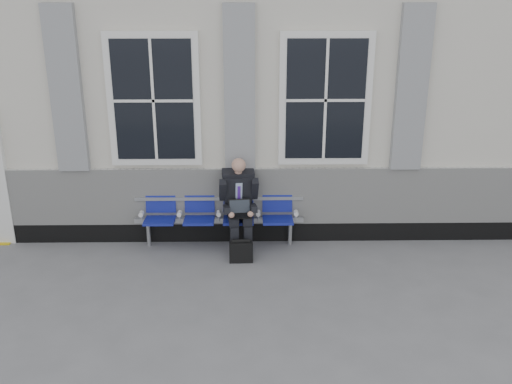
{
  "coord_description": "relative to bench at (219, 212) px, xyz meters",
  "views": [
    {
      "loc": [
        -0.79,
        -6.82,
        3.8
      ],
      "look_at": [
        -0.67,
        0.9,
        1.02
      ],
      "focal_mm": 40.0,
      "sensor_mm": 36.0,
      "label": 1
    }
  ],
  "objects": [
    {
      "name": "briefcase",
      "position": [
        0.34,
        -0.6,
        -0.39
      ],
      "size": [
        0.35,
        0.15,
        0.35
      ],
      "color": "black",
      "rests_on": "ground"
    },
    {
      "name": "ground",
      "position": [
        1.23,
        -1.32,
        -0.55
      ],
      "size": [
        70.0,
        70.0,
        0.0
      ],
      "primitive_type": "plane",
      "color": "slate",
      "rests_on": "ground"
    },
    {
      "name": "bench",
      "position": [
        0.0,
        0.0,
        0.0
      ],
      "size": [
        2.6,
        0.47,
        0.91
      ],
      "color": "#9EA0A3",
      "rests_on": "ground"
    },
    {
      "name": "businessman",
      "position": [
        0.31,
        -0.14,
        0.23
      ],
      "size": [
        0.61,
        0.81,
        1.44
      ],
      "color": "black",
      "rests_on": "ground"
    },
    {
      "name": "station_building",
      "position": [
        1.21,
        2.15,
        1.67
      ],
      "size": [
        14.4,
        4.4,
        4.49
      ],
      "color": "beige",
      "rests_on": "ground"
    }
  ]
}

